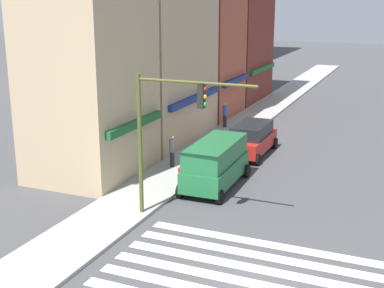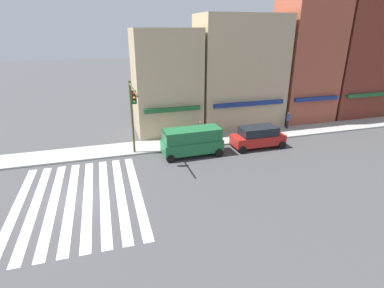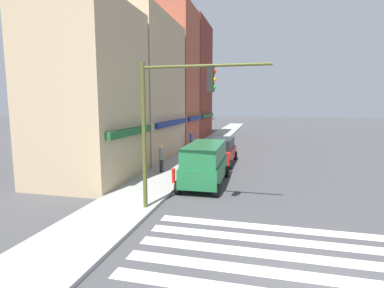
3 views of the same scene
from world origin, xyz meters
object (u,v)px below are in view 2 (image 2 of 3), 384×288
(van_green, at_px, (192,141))
(suv_red, at_px, (258,137))
(pedestrian_grey_coat, at_px, (200,130))
(pedestrian_blue_shirt, at_px, (288,120))
(traffic_signal, at_px, (133,108))
(fire_hydrant, at_px, (181,142))

(van_green, bearing_deg, suv_red, -1.38)
(pedestrian_grey_coat, relative_size, pedestrian_blue_shirt, 1.00)
(suv_red, relative_size, pedestrian_blue_shirt, 2.66)
(van_green, bearing_deg, pedestrian_grey_coat, 60.10)
(traffic_signal, distance_m, pedestrian_grey_coat, 7.66)
(traffic_signal, distance_m, pedestrian_blue_shirt, 16.93)
(traffic_signal, height_order, fire_hydrant, traffic_signal)
(suv_red, height_order, pedestrian_blue_shirt, suv_red)
(suv_red, distance_m, pedestrian_grey_coat, 5.47)
(traffic_signal, distance_m, suv_red, 11.30)
(traffic_signal, height_order, suv_red, traffic_signal)
(pedestrian_grey_coat, distance_m, fire_hydrant, 2.80)
(van_green, xyz_separation_m, pedestrian_blue_shirt, (11.67, 3.69, -0.21))
(traffic_signal, xyz_separation_m, suv_red, (10.81, -0.49, -3.25))
(van_green, bearing_deg, traffic_signal, 172.63)
(van_green, xyz_separation_m, suv_red, (6.17, 0.00, -0.25))
(van_green, relative_size, pedestrian_grey_coat, 2.85)
(suv_red, bearing_deg, traffic_signal, 177.44)
(pedestrian_blue_shirt, height_order, fire_hydrant, pedestrian_blue_shirt)
(traffic_signal, bearing_deg, van_green, -5.99)
(suv_red, bearing_deg, van_green, -179.99)
(van_green, bearing_deg, pedestrian_blue_shirt, 16.19)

